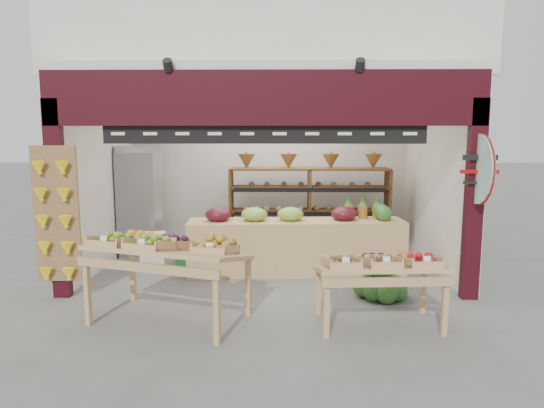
{
  "coord_description": "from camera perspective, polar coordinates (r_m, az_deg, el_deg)",
  "views": [
    {
      "loc": [
        0.19,
        -7.37,
        2.2
      ],
      "look_at": [
        0.09,
        -0.2,
        1.16
      ],
      "focal_mm": 32.0,
      "sensor_mm": 36.0,
      "label": 1
    }
  ],
  "objects": [
    {
      "name": "back_shelving",
      "position": [
        9.03,
        4.41,
        1.29
      ],
      "size": [
        2.96,
        0.49,
        1.83
      ],
      "color": "brown",
      "rests_on": "ground"
    },
    {
      "name": "ground",
      "position": [
        7.7,
        -0.65,
        -8.34
      ],
      "size": [
        60.0,
        60.0,
        0.0
      ],
      "primitive_type": "plane",
      "color": "#61615D",
      "rests_on": "ground"
    },
    {
      "name": "banana_board",
      "position": [
        6.94,
        -24.11,
        -1.44
      ],
      "size": [
        0.6,
        0.15,
        1.8
      ],
      "color": "#956B43",
      "rests_on": "ground"
    },
    {
      "name": "cardboard_stack",
      "position": [
        8.23,
        -12.09,
        -5.82
      ],
      "size": [
        0.98,
        0.72,
        0.6
      ],
      "color": "beige",
      "rests_on": "ground"
    },
    {
      "name": "mid_counter",
      "position": [
        7.71,
        2.76,
        -4.75
      ],
      "size": [
        3.42,
        0.83,
        1.07
      ],
      "color": "tan",
      "rests_on": "ground"
    },
    {
      "name": "refrigerator",
      "position": [
        9.24,
        -15.14,
        0.49
      ],
      "size": [
        0.91,
        0.91,
        1.99
      ],
      "primitive_type": "cube",
      "rotation": [
        0.0,
        0.0,
        0.19
      ],
      "color": "silver",
      "rests_on": "ground"
    },
    {
      "name": "display_table_left",
      "position": [
        5.87,
        -12.93,
        -5.07
      ],
      "size": [
        1.98,
        1.48,
        1.1
      ],
      "color": "tan",
      "rests_on": "ground"
    },
    {
      "name": "shop_structure",
      "position": [
        9.15,
        -0.42,
        19.11
      ],
      "size": [
        6.36,
        5.12,
        5.4
      ],
      "color": "white",
      "rests_on": "ground"
    },
    {
      "name": "watermelon_pile",
      "position": [
        6.79,
        12.71,
        -9.04
      ],
      "size": [
        0.75,
        0.72,
        0.55
      ],
      "color": "#184517",
      "rests_on": "ground"
    },
    {
      "name": "display_table_right",
      "position": [
        5.7,
        12.48,
        -7.0
      ],
      "size": [
        1.46,
        0.86,
        0.93
      ],
      "color": "tan",
      "rests_on": "ground"
    },
    {
      "name": "gift_sign",
      "position": [
        6.75,
        23.15,
        3.79
      ],
      "size": [
        0.04,
        0.93,
        0.92
      ],
      "color": "#A3CDB9",
      "rests_on": "ground"
    }
  ]
}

